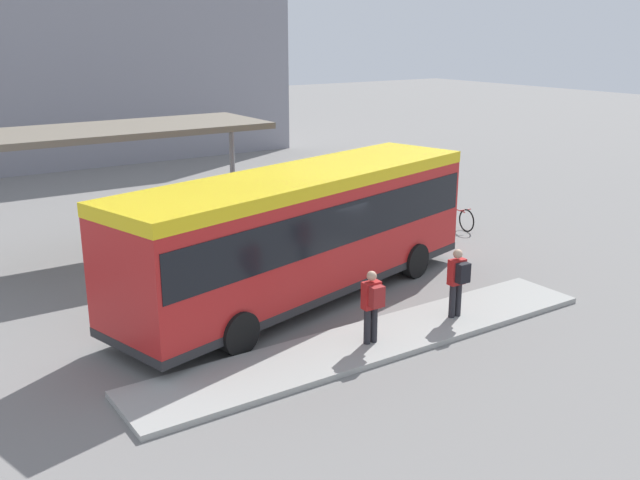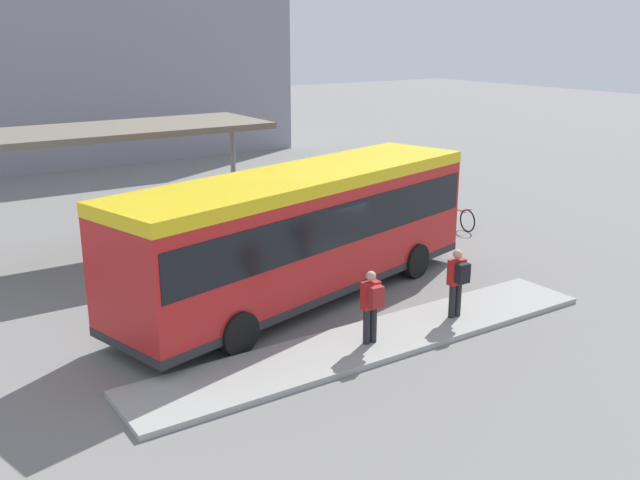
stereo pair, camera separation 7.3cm
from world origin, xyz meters
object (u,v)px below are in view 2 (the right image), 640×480
at_px(pedestrian_companion, 458,279).
at_px(bicycle_red, 458,217).
at_px(city_bus, 303,226).
at_px(potted_planter_near_shelter, 272,234).
at_px(pedestrian_waiting, 372,303).
at_px(bicycle_yellow, 432,213).
at_px(bicycle_white, 417,208).

relative_size(pedestrian_companion, bicycle_red, 0.89).
xyz_separation_m(city_bus, potted_planter_near_shelter, (1.26, 3.69, -1.28)).
bearing_deg(pedestrian_companion, city_bus, 35.61).
bearing_deg(pedestrian_waiting, city_bus, -4.10).
xyz_separation_m(pedestrian_waiting, potted_planter_near_shelter, (1.63, 6.93, -0.45)).
relative_size(pedestrian_waiting, bicycle_yellow, 0.92).
xyz_separation_m(pedestrian_waiting, bicycle_white, (7.98, 7.68, -0.68)).
bearing_deg(city_bus, bicycle_white, 15.65).
relative_size(city_bus, bicycle_yellow, 6.16).
distance_m(pedestrian_waiting, bicycle_yellow, 10.41).
bearing_deg(bicycle_red, bicycle_white, -166.80).
height_order(pedestrian_waiting, bicycle_red, pedestrian_waiting).
height_order(pedestrian_waiting, bicycle_white, pedestrian_waiting).
xyz_separation_m(bicycle_yellow, bicycle_white, (0.11, 0.89, -0.02)).
xyz_separation_m(city_bus, pedestrian_waiting, (-0.37, -3.24, -0.83)).
distance_m(city_bus, bicycle_white, 8.93).
height_order(pedestrian_waiting, potted_planter_near_shelter, pedestrian_waiting).
relative_size(city_bus, bicycle_white, 6.61).
relative_size(pedestrian_waiting, bicycle_white, 0.99).
distance_m(pedestrian_waiting, pedestrian_companion, 2.47).
bearing_deg(pedestrian_waiting, potted_planter_near_shelter, -10.77).
height_order(bicycle_red, potted_planter_near_shelter, potted_planter_near_shelter).
bearing_deg(bicycle_red, pedestrian_companion, -38.34).
bearing_deg(bicycle_red, potted_planter_near_shelter, -92.83).
height_order(city_bus, bicycle_white, city_bus).
bearing_deg(pedestrian_waiting, pedestrian_companion, -86.30).
relative_size(bicycle_red, potted_planter_near_shelter, 1.61).
height_order(city_bus, bicycle_yellow, city_bus).
height_order(bicycle_red, bicycle_white, bicycle_red).
bearing_deg(pedestrian_waiting, bicycle_red, -51.80).
xyz_separation_m(city_bus, bicycle_yellow, (7.50, 3.55, -1.49)).
distance_m(pedestrian_waiting, potted_planter_near_shelter, 7.13).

